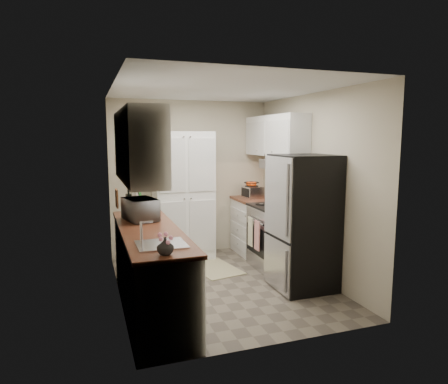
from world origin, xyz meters
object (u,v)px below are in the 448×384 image
at_px(refrigerator, 303,222).
at_px(microwave, 141,209).
at_px(pantry_cabinet, 183,196).
at_px(wine_bottle, 129,201).
at_px(toaster_oven, 253,192).
at_px(electric_range, 277,236).

relative_size(refrigerator, microwave, 3.54).
relative_size(pantry_cabinet, wine_bottle, 6.20).
bearing_deg(refrigerator, toaster_oven, 89.37).
distance_m(pantry_cabinet, toaster_oven, 1.16).
bearing_deg(microwave, pantry_cabinet, -47.51).
relative_size(microwave, wine_bottle, 1.49).
bearing_deg(wine_bottle, refrigerator, -25.25).
distance_m(pantry_cabinet, refrigerator, 2.07).
relative_size(electric_range, wine_bottle, 3.50).
relative_size(pantry_cabinet, refrigerator, 1.18).
relative_size(microwave, toaster_oven, 1.45).
xyz_separation_m(refrigerator, wine_bottle, (-2.05, 0.97, 0.23)).
bearing_deg(refrigerator, pantry_cabinet, 123.46).
bearing_deg(electric_range, wine_bottle, 175.42).
bearing_deg(wine_bottle, microwave, -79.99).
xyz_separation_m(electric_range, microwave, (-1.99, -0.34, 0.57)).
distance_m(refrigerator, wine_bottle, 2.28).
xyz_separation_m(microwave, wine_bottle, (-0.09, 0.51, 0.03)).
bearing_deg(microwave, electric_range, -94.88).
relative_size(refrigerator, toaster_oven, 5.14).
bearing_deg(electric_range, pantry_cabinet, 141.78).
height_order(refrigerator, wine_bottle, refrigerator).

